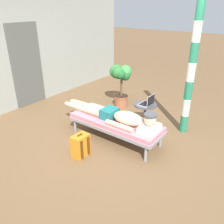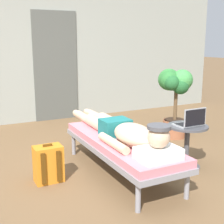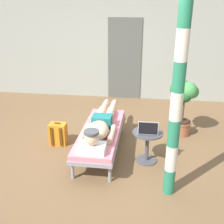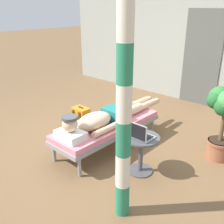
{
  "view_description": "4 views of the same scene",
  "coord_description": "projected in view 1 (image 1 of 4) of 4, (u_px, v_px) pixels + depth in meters",
  "views": [
    {
      "loc": [
        -3.04,
        -2.32,
        2.43
      ],
      "look_at": [
        0.27,
        0.17,
        0.5
      ],
      "focal_mm": 37.5,
      "sensor_mm": 36.0,
      "label": 1
    },
    {
      "loc": [
        -1.47,
        -3.01,
        1.5
      ],
      "look_at": [
        0.19,
        0.28,
        0.67
      ],
      "focal_mm": 50.9,
      "sensor_mm": 36.0,
      "label": 2
    },
    {
      "loc": [
        0.93,
        -4.11,
        2.47
      ],
      "look_at": [
        0.34,
        0.24,
        0.65
      ],
      "focal_mm": 44.3,
      "sensor_mm": 36.0,
      "label": 3
    },
    {
      "loc": [
        2.71,
        -2.67,
        2.09
      ],
      "look_at": [
        0.26,
        0.01,
        0.61
      ],
      "focal_mm": 42.18,
      "sensor_mm": 36.0,
      "label": 4
    }
  ],
  "objects": [
    {
      "name": "porch_post",
      "position": [
        191.0,
        72.0,
        4.38
      ],
      "size": [
        0.15,
        0.15,
        2.53
      ],
      "color": "#267F59",
      "rests_on": "ground"
    },
    {
      "name": "house_door_panel",
      "position": [
        27.0,
        66.0,
        5.83
      ],
      "size": [
        0.84,
        0.03,
        2.04
      ],
      "primitive_type": "cube",
      "color": "#545651",
      "rests_on": "ground"
    },
    {
      "name": "person_reclining",
      "position": [
        118.0,
        116.0,
        4.37
      ],
      "size": [
        0.53,
        2.17,
        0.33
      ],
      "color": "white",
      "rests_on": "lounge_chair"
    },
    {
      "name": "house_wall_back",
      "position": [
        17.0,
        53.0,
        5.66
      ],
      "size": [
        7.6,
        0.2,
        2.7
      ],
      "primitive_type": "cube",
      "color": "#999E93",
      "rests_on": "ground"
    },
    {
      "name": "potted_plant",
      "position": [
        121.0,
        78.0,
        5.81
      ],
      "size": [
        0.52,
        0.52,
        1.08
      ],
      "color": "#9E5B3D",
      "rests_on": "ground"
    },
    {
      "name": "side_table",
      "position": [
        145.0,
        112.0,
        4.94
      ],
      "size": [
        0.48,
        0.48,
        0.52
      ],
      "color": "#4C4C51",
      "rests_on": "ground"
    },
    {
      "name": "ground_plane",
      "position": [
        110.0,
        143.0,
        4.49
      ],
      "size": [
        40.0,
        40.0,
        0.0
      ],
      "primitive_type": "plane",
      "color": "brown"
    },
    {
      "name": "laptop",
      "position": [
        148.0,
        102.0,
        4.81
      ],
      "size": [
        0.31,
        0.24,
        0.23
      ],
      "color": "#A5A8AD",
      "rests_on": "side_table"
    },
    {
      "name": "backpack",
      "position": [
        80.0,
        146.0,
        4.04
      ],
      "size": [
        0.3,
        0.26,
        0.42
      ],
      "color": "orange",
      "rests_on": "ground"
    },
    {
      "name": "lounge_chair",
      "position": [
        115.0,
        123.0,
        4.48
      ],
      "size": [
        0.65,
        1.86,
        0.42
      ],
      "color": "gray",
      "rests_on": "ground"
    }
  ]
}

